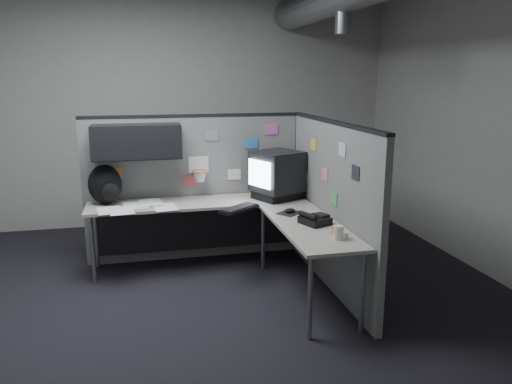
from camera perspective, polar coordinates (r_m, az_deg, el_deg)
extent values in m
cube|color=black|center=(4.69, -3.78, -12.67)|extent=(5.60, 5.60, 0.01)
cube|color=#9E9E99|center=(7.02, -7.75, 9.45)|extent=(5.60, 0.01, 3.20)
cube|color=#9E9E99|center=(1.58, 12.14, -2.95)|extent=(5.60, 0.01, 3.20)
cube|color=#9E9E99|center=(5.44, 26.79, 7.17)|extent=(0.01, 5.60, 3.20)
cylinder|color=slate|center=(5.41, 9.93, 18.95)|extent=(0.16, 0.16, 0.30)
cube|color=slate|center=(5.64, -6.90, 0.38)|extent=(2.43, 0.06, 1.60)
cube|color=black|center=(5.52, -7.13, 8.67)|extent=(2.43, 0.07, 0.03)
cube|color=black|center=(5.88, 4.66, 0.96)|extent=(0.07, 0.07, 1.60)
cube|color=black|center=(5.31, -13.47, 5.65)|extent=(0.90, 0.35, 0.35)
cube|color=black|center=(5.14, -13.47, 5.41)|extent=(0.90, 0.02, 0.33)
cube|color=silver|center=(5.55, -6.57, 3.14)|extent=(0.22, 0.02, 0.18)
torus|color=#D85914|center=(5.47, -6.45, 2.36)|extent=(0.16, 0.16, 0.01)
cone|color=white|center=(5.48, -6.43, 1.74)|extent=(0.14, 0.14, 0.11)
cube|color=orange|center=(5.54, -15.86, 2.07)|extent=(0.15, 0.01, 0.12)
cube|color=gray|center=(5.53, -5.11, 6.48)|extent=(0.15, 0.01, 0.12)
cube|color=silver|center=(5.63, -2.50, 2.02)|extent=(0.15, 0.01, 0.12)
cube|color=#337FCC|center=(5.62, -0.52, 5.61)|extent=(0.15, 0.01, 0.12)
cube|color=#B266B2|center=(5.65, 1.77, 7.19)|extent=(0.15, 0.01, 0.12)
cube|color=#CC4C4C|center=(5.58, -7.55, 1.28)|extent=(0.15, 0.01, 0.12)
cube|color=slate|center=(4.88, 8.51, -1.65)|extent=(0.06, 2.23, 1.60)
cube|color=black|center=(4.74, 8.84, 7.92)|extent=(0.07, 2.23, 0.03)
cube|color=gold|center=(5.16, 6.58, 5.43)|extent=(0.01, 0.15, 0.12)
cube|color=#D87F7F|center=(4.88, 7.88, 1.98)|extent=(0.01, 0.15, 0.12)
cube|color=silver|center=(4.47, 9.82, 4.79)|extent=(0.01, 0.15, 0.12)
cube|color=#E5D84C|center=(5.46, 5.60, 1.62)|extent=(0.01, 0.15, 0.12)
cube|color=#26262D|center=(4.22, 11.30, 2.19)|extent=(0.01, 0.15, 0.12)
cube|color=#4CB266|center=(4.69, 8.89, -0.75)|extent=(0.01, 0.15, 0.12)
cube|color=#9F9C90|center=(5.35, -6.66, -1.25)|extent=(2.30, 0.56, 0.03)
cube|color=#9F9C90|center=(4.54, 6.03, -3.84)|extent=(0.56, 1.55, 0.03)
cube|color=black|center=(5.64, -6.83, -3.81)|extent=(2.18, 0.02, 0.55)
cylinder|color=gray|center=(5.24, -18.17, -6.31)|extent=(0.04, 0.04, 0.70)
cylinder|color=gray|center=(5.65, -17.80, -4.86)|extent=(0.04, 0.04, 0.70)
cylinder|color=gray|center=(5.35, 0.78, -5.22)|extent=(0.04, 0.04, 0.70)
cylinder|color=gray|center=(3.97, 6.20, -11.98)|extent=(0.04, 0.04, 0.70)
cylinder|color=gray|center=(4.13, 12.09, -11.21)|extent=(0.04, 0.04, 0.70)
cube|color=black|center=(5.43, 2.40, -0.30)|extent=(0.55, 0.52, 0.09)
cube|color=black|center=(5.38, 2.43, 2.39)|extent=(0.60, 0.60, 0.43)
cube|color=silver|center=(5.23, 0.39, 2.09)|extent=(0.16, 0.33, 0.28)
cube|color=black|center=(4.96, -1.91, -1.96)|extent=(0.45, 0.42, 0.03)
cube|color=black|center=(4.95, -1.91, -1.73)|extent=(0.41, 0.37, 0.01)
cube|color=black|center=(4.86, 3.87, -2.40)|extent=(0.29, 0.28, 0.01)
ellipsoid|color=black|center=(4.86, 3.87, -2.12)|extent=(0.12, 0.09, 0.04)
cube|color=black|center=(4.53, 6.75, -3.25)|extent=(0.29, 0.30, 0.06)
cylinder|color=black|center=(4.48, 5.95, -2.68)|extent=(0.12, 0.22, 0.05)
cube|color=black|center=(4.55, 7.46, -2.62)|extent=(0.14, 0.16, 0.02)
cylinder|color=silver|center=(4.23, 9.57, -4.52)|extent=(0.04, 0.04, 0.07)
cylinder|color=silver|center=(4.17, 9.10, -4.84)|extent=(0.04, 0.04, 0.06)
cylinder|color=silver|center=(4.18, 10.29, -4.87)|extent=(0.03, 0.03, 0.05)
cylinder|color=#D85914|center=(4.26, 8.97, -4.30)|extent=(0.04, 0.04, 0.08)
cylinder|color=beige|center=(4.13, 9.41, -4.61)|extent=(0.09, 0.09, 0.12)
cube|color=white|center=(5.15, -10.36, -1.72)|extent=(0.27, 0.35, 0.00)
cube|color=white|center=(5.27, -13.60, -1.51)|extent=(0.27, 0.35, 0.00)
cube|color=white|center=(5.14, -16.45, -2.01)|extent=(0.27, 0.35, 0.00)
cube|color=white|center=(5.34, -11.95, -1.16)|extent=(0.27, 0.35, 0.00)
cube|color=white|center=(5.06, -15.15, -2.08)|extent=(0.27, 0.35, 0.00)
ellipsoid|color=black|center=(5.39, -16.88, 0.83)|extent=(0.36, 0.28, 0.42)
ellipsoid|color=black|center=(5.27, -16.28, -0.02)|extent=(0.20, 0.12, 0.19)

